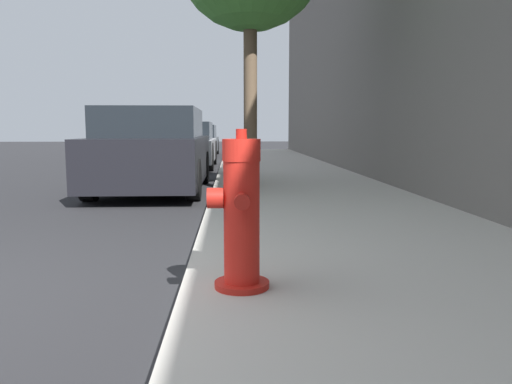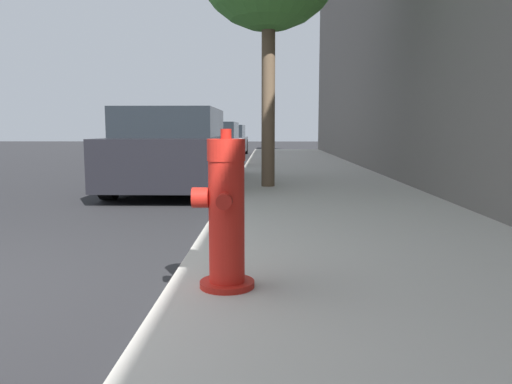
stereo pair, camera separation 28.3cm
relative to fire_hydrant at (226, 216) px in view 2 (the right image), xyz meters
The scene contains 5 objects.
sidewalk_slab 1.19m from the fire_hydrant, ahead, with size 2.86×40.00×0.15m.
fire_hydrant is the anchor object (origin of this frame).
parked_car_near 5.88m from the fire_hydrant, 103.53° to the left, with size 1.72×3.88×1.39m.
parked_car_mid 11.02m from the fire_hydrant, 97.62° to the left, with size 1.87×3.84×1.24m.
parked_car_far 17.03m from the fire_hydrant, 95.05° to the left, with size 1.75×4.49×1.21m.
Camera 2 is at (2.29, -2.73, 1.05)m, focal length 35.00 mm.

